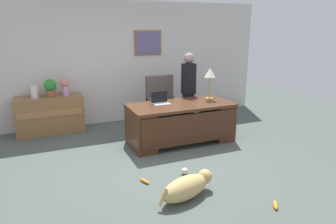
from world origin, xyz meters
name	(u,v)px	position (x,y,z in m)	size (l,w,h in m)	color
ground_plane	(164,161)	(0.00, 0.00, 0.00)	(12.00, 12.00, 0.00)	#4C5651
back_wall	(121,63)	(0.00, 2.60, 1.35)	(7.00, 0.16, 2.70)	silver
desk	(181,122)	(0.64, 0.69, 0.41)	(1.96, 0.90, 0.75)	#4C2B19
credenza	(50,115)	(-1.62, 2.25, 0.38)	(1.33, 0.50, 0.77)	olive
armchair	(162,106)	(0.63, 1.63, 0.50)	(0.60, 0.59, 1.14)	#564C47
person_standing	(189,91)	(1.14, 1.40, 0.84)	(0.32, 0.32, 1.63)	#262323
dog_lying	(187,187)	(-0.15, -1.15, 0.15)	(0.89, 0.51, 0.30)	tan
laptop	(160,101)	(0.30, 0.89, 0.81)	(0.32, 0.22, 0.22)	#B2B5BA
desk_lamp	(210,75)	(1.33, 0.86, 1.24)	(0.22, 0.22, 0.62)	#9E8447
vase_with_flowers	(65,86)	(-1.27, 2.25, 0.96)	(0.17, 0.17, 0.35)	#C891C2
vase_empty	(34,92)	(-1.87, 2.25, 0.89)	(0.14, 0.14, 0.24)	silver
potted_plant	(50,87)	(-1.56, 2.25, 0.97)	(0.24, 0.24, 0.36)	brown
dog_toy_ball	(185,171)	(0.11, -0.55, 0.05)	(0.10, 0.10, 0.10)	beige
dog_toy_bone	(145,181)	(-0.53, -0.56, 0.03)	(0.19, 0.05, 0.05)	orange
dog_toy_plush	(275,205)	(0.76, -1.78, 0.03)	(0.20, 0.05, 0.05)	orange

